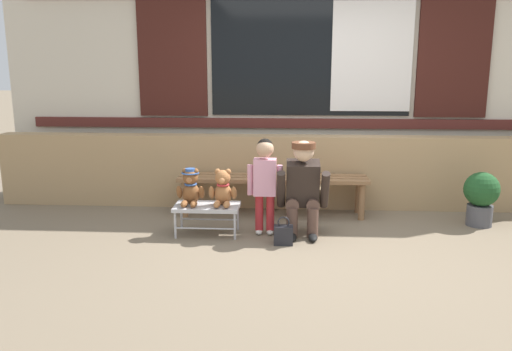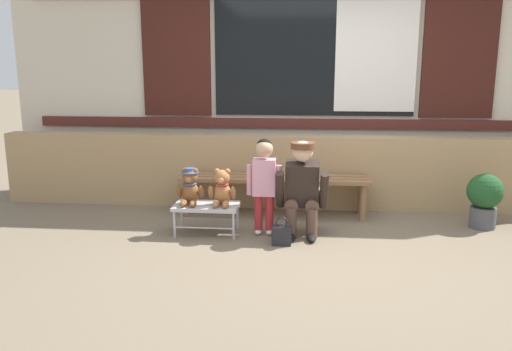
# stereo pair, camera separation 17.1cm
# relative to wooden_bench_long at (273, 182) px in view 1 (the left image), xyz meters

# --- Properties ---
(ground_plane) EXTENTS (60.00, 60.00, 0.00)m
(ground_plane) POSITION_rel_wooden_bench_long_xyz_m (0.43, -1.06, -0.37)
(ground_plane) COLOR #756651
(brick_low_wall) EXTENTS (7.38, 0.25, 0.85)m
(brick_low_wall) POSITION_rel_wooden_bench_long_xyz_m (0.43, 0.37, 0.05)
(brick_low_wall) COLOR tan
(brick_low_wall) RESTS_ON ground
(shop_facade) EXTENTS (7.53, 0.26, 3.73)m
(shop_facade) POSITION_rel_wooden_bench_long_xyz_m (0.43, 0.88, 1.49)
(shop_facade) COLOR beige
(shop_facade) RESTS_ON ground
(wooden_bench_long) EXTENTS (2.10, 0.40, 0.44)m
(wooden_bench_long) POSITION_rel_wooden_bench_long_xyz_m (0.00, 0.00, 0.00)
(wooden_bench_long) COLOR #8E6642
(wooden_bench_long) RESTS_ON ground
(small_display_bench) EXTENTS (0.64, 0.36, 0.30)m
(small_display_bench) POSITION_rel_wooden_bench_long_xyz_m (-0.63, -0.72, -0.11)
(small_display_bench) COLOR #BCBCC1
(small_display_bench) RESTS_ON ground
(teddy_bear_with_hat) EXTENTS (0.28, 0.27, 0.36)m
(teddy_bear_with_hat) POSITION_rel_wooden_bench_long_xyz_m (-0.79, -0.72, 0.10)
(teddy_bear_with_hat) COLOR brown
(teddy_bear_with_hat) RESTS_ON small_display_bench
(teddy_bear_plain) EXTENTS (0.28, 0.26, 0.36)m
(teddy_bear_plain) POSITION_rel_wooden_bench_long_xyz_m (-0.47, -0.72, 0.09)
(teddy_bear_plain) COLOR #A86B3D
(teddy_bear_plain) RESTS_ON small_display_bench
(child_standing) EXTENTS (0.35, 0.18, 0.96)m
(child_standing) POSITION_rel_wooden_bench_long_xyz_m (-0.06, -0.68, 0.22)
(child_standing) COLOR #B7282D
(child_standing) RESTS_ON ground
(adult_crouching) EXTENTS (0.50, 0.49, 0.95)m
(adult_crouching) POSITION_rel_wooden_bench_long_xyz_m (0.32, -0.69, 0.11)
(adult_crouching) COLOR brown
(adult_crouching) RESTS_ON ground
(handbag_on_ground) EXTENTS (0.18, 0.11, 0.27)m
(handbag_on_ground) POSITION_rel_wooden_bench_long_xyz_m (0.13, -0.98, -0.28)
(handbag_on_ground) COLOR #232328
(handbag_on_ground) RESTS_ON ground
(potted_plant) EXTENTS (0.36, 0.36, 0.57)m
(potted_plant) POSITION_rel_wooden_bench_long_xyz_m (2.18, -0.26, -0.05)
(potted_plant) COLOR #4C4C51
(potted_plant) RESTS_ON ground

